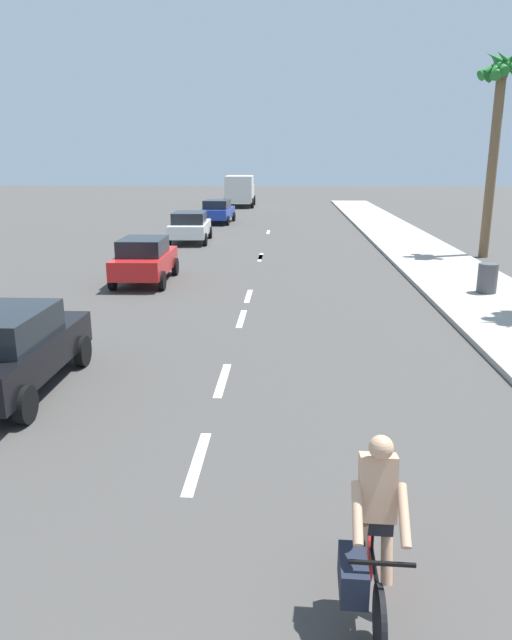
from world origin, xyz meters
name	(u,v)px	position (x,y,z in m)	size (l,w,h in m)	color
ground_plane	(252,284)	(0.00, 20.00, 0.00)	(160.00, 160.00, 0.00)	#423F3D
sidewalk_strip	(452,273)	(7.34, 22.00, 0.07)	(3.60, 80.00, 0.14)	#9E998E
lane_stripe_2	(197,462)	(0.00, 7.54, 0.00)	(0.16, 1.80, 0.01)	white
lane_stripe_3	(223,380)	(0.00, 10.76, 0.00)	(0.16, 1.80, 0.01)	white
lane_stripe_4	(242,319)	(0.00, 15.34, 0.00)	(0.16, 1.80, 0.01)	white
lane_stripe_5	(249,296)	(0.00, 18.08, 0.00)	(0.16, 1.80, 0.01)	white
lane_stripe_6	(260,258)	(0.00, 25.54, 0.00)	(0.16, 1.80, 0.01)	white
lane_stripe_7	(261,256)	(0.00, 26.04, 0.00)	(0.16, 1.80, 0.01)	white
lane_stripe_8	(268,232)	(0.00, 35.22, 0.00)	(0.16, 1.80, 0.01)	white
cyclist	(371,538)	(2.04, 4.78, 0.83)	(0.62, 1.71, 1.82)	black
parked_car_black	(8,348)	(-3.84, 9.98, 0.84)	(1.91, 4.07, 1.57)	black
parked_car_red	(145,259)	(-3.76, 20.04, 0.84)	(1.92, 3.97, 1.57)	red
parked_car_white	(190,226)	(-3.93, 30.55, 0.84)	(2.18, 4.44, 1.57)	white
parked_car_blue	(217,211)	(-3.64, 40.16, 0.84)	(2.14, 4.37, 1.57)	#1E389E
delivery_truck	(240,190)	(-3.34, 55.03, 1.50)	(2.78, 6.29, 2.80)	beige
palm_tree_far	(499,101)	(9.85, 26.36, 6.53)	(2.00, 1.93, 8.75)	brown
trash_bin_far	(487,278)	(7.45, 18.39, 0.60)	(0.60, 0.60, 0.92)	#47474C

